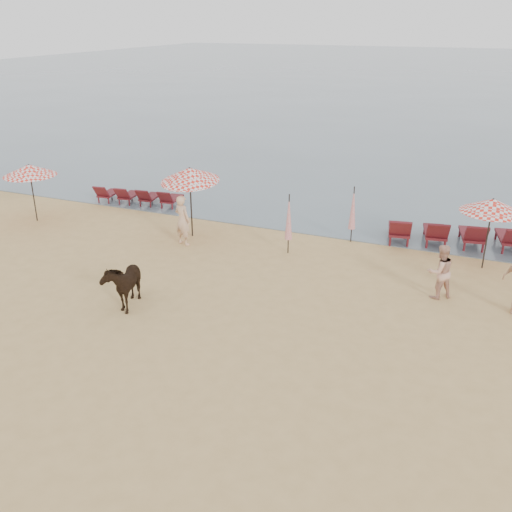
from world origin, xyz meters
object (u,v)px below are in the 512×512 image
at_px(umbrella_closed_right, 289,217).
at_px(beachgoer_left, 182,220).
at_px(lounger_cluster_right, 454,233).
at_px(umbrella_open_right, 492,206).
at_px(beachgoer_right_a, 440,272).
at_px(umbrella_open_left_a, 29,170).
at_px(umbrella_open_left_b, 190,175).
at_px(lounger_cluster_left, 138,196).
at_px(umbrella_closed_left, 353,208).
at_px(cow, 124,282).

height_order(umbrella_closed_right, beachgoer_left, umbrella_closed_right).
relative_size(lounger_cluster_right, umbrella_open_right, 2.03).
bearing_deg(beachgoer_right_a, umbrella_open_left_a, -39.83).
bearing_deg(umbrella_closed_right, lounger_cluster_right, 28.34).
relative_size(lounger_cluster_right, umbrella_open_left_b, 1.77).
relative_size(lounger_cluster_left, umbrella_closed_left, 1.80).
xyz_separation_m(umbrella_open_left_b, beachgoer_right_a, (8.82, -1.68, -1.49)).
distance_m(lounger_cluster_left, umbrella_open_right, 14.03).
bearing_deg(umbrella_open_right, umbrella_open_left_b, -177.79).
distance_m(lounger_cluster_left, umbrella_open_left_b, 5.00).
height_order(lounger_cluster_left, umbrella_closed_right, umbrella_closed_right).
height_order(umbrella_closed_left, umbrella_closed_right, umbrella_closed_right).
height_order(lounger_cluster_right, umbrella_closed_right, umbrella_closed_right).
distance_m(umbrella_open_left_a, beachgoer_right_a, 15.33).
xyz_separation_m(beachgoer_left, beachgoer_right_a, (8.71, -0.83, -0.09)).
bearing_deg(beachgoer_right_a, umbrella_closed_left, -81.70).
bearing_deg(cow, umbrella_open_right, 19.22).
bearing_deg(lounger_cluster_right, beachgoer_right_a, -101.26).
distance_m(lounger_cluster_left, cow, 9.26).
bearing_deg(umbrella_open_right, umbrella_closed_left, 168.19).
height_order(umbrella_open_left_a, umbrella_closed_left, umbrella_open_left_a).
xyz_separation_m(umbrella_open_left_b, umbrella_open_right, (9.93, 1.00, -0.21)).
distance_m(umbrella_open_left_a, umbrella_closed_left, 12.22).
relative_size(cow, beachgoer_right_a, 1.02).
relative_size(umbrella_open_right, umbrella_closed_left, 1.14).
bearing_deg(beachgoer_left, cow, 115.86).
bearing_deg(lounger_cluster_right, umbrella_open_left_b, -174.20).
relative_size(umbrella_closed_left, umbrella_closed_right, 0.98).
distance_m(lounger_cluster_left, beachgoer_left, 5.23).
distance_m(umbrella_open_left_b, beachgoer_right_a, 9.10).
xyz_separation_m(lounger_cluster_left, beachgoer_left, (4.03, -3.30, 0.50)).
distance_m(umbrella_open_left_b, umbrella_open_right, 9.98).
distance_m(umbrella_open_left_b, umbrella_closed_left, 5.83).
height_order(lounger_cluster_left, beachgoer_right_a, beachgoer_right_a).
height_order(umbrella_open_left_a, umbrella_open_left_b, umbrella_open_left_b).
bearing_deg(umbrella_closed_left, beachgoer_left, -155.23).
xyz_separation_m(lounger_cluster_right, umbrella_closed_left, (-3.40, -0.92, 0.76)).
distance_m(umbrella_open_left_a, umbrella_open_left_b, 6.50).
height_order(umbrella_open_left_a, cow, umbrella_open_left_a).
bearing_deg(umbrella_open_left_b, umbrella_closed_right, -20.14).
relative_size(lounger_cluster_right, beachgoer_left, 2.64).
bearing_deg(umbrella_closed_left, cow, -123.14).
bearing_deg(lounger_cluster_left, cow, -65.78).
relative_size(umbrella_open_right, umbrella_closed_right, 1.12).
relative_size(cow, beachgoer_left, 0.92).
xyz_separation_m(cow, beachgoer_right_a, (7.97, 3.80, 0.11)).
xyz_separation_m(lounger_cluster_left, umbrella_closed_right, (7.70, -2.65, 0.89)).
height_order(umbrella_open_left_b, beachgoer_left, umbrella_open_left_b).
distance_m(umbrella_open_right, beachgoer_right_a, 3.16).
bearing_deg(cow, beachgoer_left, 82.88).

